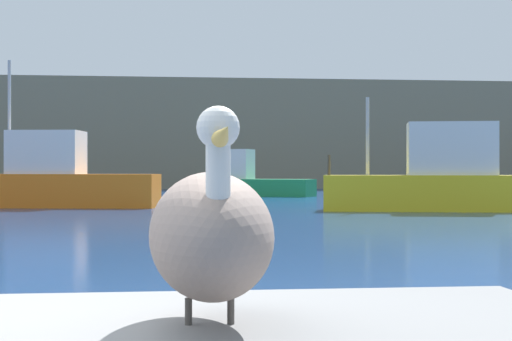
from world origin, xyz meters
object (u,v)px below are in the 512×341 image
(pelican, at_px, (211,234))
(fishing_boat_orange, at_px, (59,179))
(fishing_boat_green, at_px, (250,181))
(fishing_boat_yellow, at_px, (439,179))

(pelican, relative_size, fishing_boat_orange, 0.18)
(pelican, bearing_deg, fishing_boat_orange, -172.88)
(pelican, distance_m, fishing_boat_green, 42.78)
(fishing_boat_orange, distance_m, fishing_boat_yellow, 13.87)
(fishing_boat_orange, relative_size, fishing_boat_green, 1.11)
(fishing_boat_orange, xyz_separation_m, fishing_boat_yellow, (13.15, -4.41, 0.04))
(fishing_boat_yellow, bearing_deg, pelican, 83.04)
(pelican, xyz_separation_m, fishing_boat_yellow, (9.27, 24.66, -0.01))
(pelican, xyz_separation_m, fishing_boat_orange, (-3.87, 29.07, -0.05))
(pelican, distance_m, fishing_boat_yellow, 26.35)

